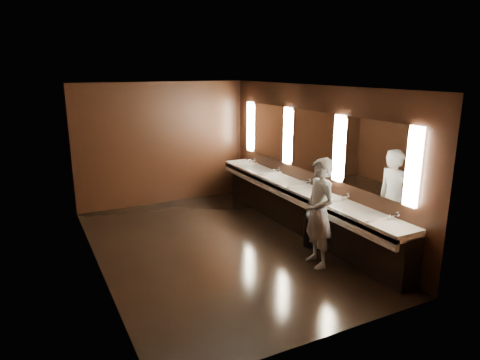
% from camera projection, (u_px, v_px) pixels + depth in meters
% --- Properties ---
extents(floor, '(6.00, 6.00, 0.00)m').
position_uv_depth(floor, '(217.00, 247.00, 7.62)').
color(floor, black).
rests_on(floor, ground).
extents(ceiling, '(4.00, 6.00, 0.02)m').
position_uv_depth(ceiling, '(214.00, 87.00, 6.91)').
color(ceiling, '#2D2D2B').
rests_on(ceiling, wall_back).
extents(wall_back, '(4.00, 0.02, 2.80)m').
position_uv_depth(wall_back, '(163.00, 144.00, 9.85)').
color(wall_back, black).
rests_on(wall_back, floor).
extents(wall_front, '(4.00, 0.02, 2.80)m').
position_uv_depth(wall_front, '(327.00, 227.00, 4.68)').
color(wall_front, black).
rests_on(wall_front, floor).
extents(wall_left, '(0.02, 6.00, 2.80)m').
position_uv_depth(wall_left, '(93.00, 185.00, 6.39)').
color(wall_left, black).
rests_on(wall_left, floor).
extents(wall_right, '(0.02, 6.00, 2.80)m').
position_uv_depth(wall_right, '(311.00, 160.00, 8.15)').
color(wall_right, black).
rests_on(wall_right, floor).
extents(sink_counter, '(0.55, 5.40, 1.01)m').
position_uv_depth(sink_counter, '(301.00, 206.00, 8.29)').
color(sink_counter, black).
rests_on(sink_counter, floor).
extents(mirror_band, '(0.06, 5.03, 1.15)m').
position_uv_depth(mirror_band, '(311.00, 142.00, 8.05)').
color(mirror_band, '#FFEAC5').
rests_on(mirror_band, wall_right).
extents(person, '(0.49, 0.69, 1.76)m').
position_uv_depth(person, '(319.00, 213.00, 6.73)').
color(person, '#93B8DC').
rests_on(person, floor).
extents(trash_bin, '(0.46, 0.46, 0.56)m').
position_uv_depth(trash_bin, '(314.00, 231.00, 7.62)').
color(trash_bin, black).
rests_on(trash_bin, floor).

